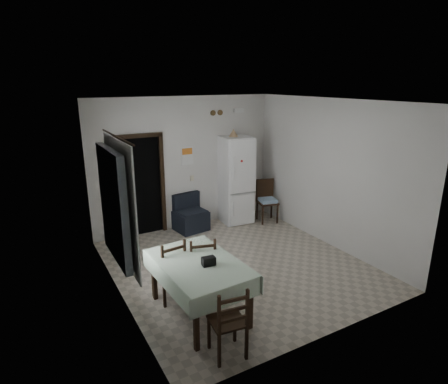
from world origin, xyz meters
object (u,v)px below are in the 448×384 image
fridge (235,180)px  dining_chair_near_head (227,320)px  navy_seat (191,213)px  corner_chair (268,201)px  dining_table (199,288)px  dining_chair_far_left (169,269)px  dining_chair_far_right (201,264)px

fridge → dining_chair_near_head: (-2.41, -3.83, -0.53)m
navy_seat → corner_chair: size_ratio=0.80×
dining_chair_near_head → fridge: bearing=-115.0°
fridge → navy_seat: 1.30m
dining_table → dining_chair_far_left: (-0.23, 0.57, 0.09)m
fridge → dining_table: size_ratio=1.29×
navy_seat → dining_chair_far_left: (-1.42, -2.33, 0.10)m
navy_seat → dining_chair_far_left: bearing=-129.2°
corner_chair → navy_seat: bearing=-178.6°
corner_chair → dining_chair_far_right: (-2.71, -2.02, -0.01)m
dining_table → dining_chair_near_head: size_ratio=1.63×
dining_chair_far_left → dining_chair_far_right: bearing=161.3°
fridge → navy_seat: bearing=-174.0°
dining_table → dining_chair_far_left: 0.62m
dining_chair_near_head → dining_chair_far_right: bearing=-96.4°
dining_chair_far_left → dining_chair_near_head: 1.51m
navy_seat → dining_table: 3.14m
fridge → dining_chair_far_left: bearing=-131.8°
fridge → dining_table: (-2.34, -2.90, -0.60)m
dining_chair_far_left → dining_chair_far_right: 0.51m
dining_chair_far_left → fridge: bearing=-145.1°
dining_table → dining_chair_far_right: (0.27, 0.47, 0.08)m
fridge → dining_chair_far_right: 3.24m
dining_table → dining_chair_far_right: size_ratio=1.60×
dining_chair_far_right → fridge: bearing=-114.2°
dining_table → dining_chair_near_head: bearing=-97.2°
fridge → dining_chair_near_head: fridge is taller
dining_chair_far_left → dining_table: bearing=104.9°
dining_chair_far_right → dining_chair_near_head: 1.44m
corner_chair → dining_table: (-2.98, -2.49, -0.09)m
fridge → corner_chair: size_ratio=2.03×
corner_chair → dining_chair_near_head: corner_chair is taller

